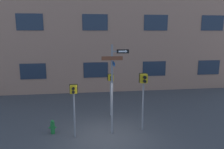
{
  "coord_description": "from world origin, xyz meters",
  "views": [
    {
      "loc": [
        -0.95,
        -9.35,
        4.8
      ],
      "look_at": [
        0.32,
        0.32,
        2.9
      ],
      "focal_mm": 35.0,
      "sensor_mm": 36.0,
      "label": 1
    }
  ],
  "objects_px": {
    "pedestrian_signal_right": "(143,86)",
    "fire_hydrant": "(53,127)",
    "pedestrian_signal_left": "(74,97)",
    "pedestrian_signal_across": "(111,84)",
    "street_sign_pole": "(113,82)"
  },
  "relations": [
    {
      "from": "pedestrian_signal_right",
      "to": "fire_hydrant",
      "type": "bearing_deg",
      "value": 178.03
    },
    {
      "from": "fire_hydrant",
      "to": "pedestrian_signal_across",
      "type": "bearing_deg",
      "value": 32.74
    },
    {
      "from": "pedestrian_signal_right",
      "to": "pedestrian_signal_left",
      "type": "bearing_deg",
      "value": -173.73
    },
    {
      "from": "pedestrian_signal_right",
      "to": "pedestrian_signal_across",
      "type": "height_order",
      "value": "pedestrian_signal_right"
    },
    {
      "from": "pedestrian_signal_left",
      "to": "pedestrian_signal_right",
      "type": "distance_m",
      "value": 3.34
    },
    {
      "from": "street_sign_pole",
      "to": "pedestrian_signal_across",
      "type": "bearing_deg",
      "value": 85.66
    },
    {
      "from": "street_sign_pole",
      "to": "pedestrian_signal_across",
      "type": "xyz_separation_m",
      "value": [
        0.18,
        2.36,
        -0.64
      ]
    },
    {
      "from": "pedestrian_signal_left",
      "to": "pedestrian_signal_right",
      "type": "xyz_separation_m",
      "value": [
        3.31,
        0.36,
        0.31
      ]
    },
    {
      "from": "street_sign_pole",
      "to": "fire_hydrant",
      "type": "height_order",
      "value": "street_sign_pole"
    },
    {
      "from": "street_sign_pole",
      "to": "pedestrian_signal_across",
      "type": "relative_size",
      "value": 1.74
    },
    {
      "from": "pedestrian_signal_across",
      "to": "fire_hydrant",
      "type": "bearing_deg",
      "value": -147.26
    },
    {
      "from": "pedestrian_signal_right",
      "to": "fire_hydrant",
      "type": "height_order",
      "value": "pedestrian_signal_right"
    },
    {
      "from": "pedestrian_signal_right",
      "to": "fire_hydrant",
      "type": "distance_m",
      "value": 4.79
    },
    {
      "from": "pedestrian_signal_right",
      "to": "street_sign_pole",
      "type": "bearing_deg",
      "value": -170.92
    },
    {
      "from": "street_sign_pole",
      "to": "fire_hydrant",
      "type": "xyz_separation_m",
      "value": [
        -2.88,
        0.39,
        -2.2
      ]
    }
  ]
}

